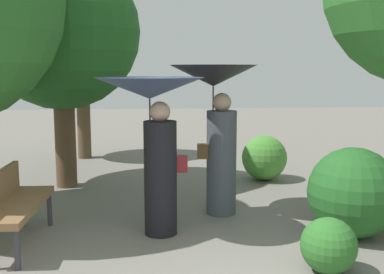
{
  "coord_description": "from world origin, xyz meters",
  "views": [
    {
      "loc": [
        -0.56,
        -3.49,
        1.98
      ],
      "look_at": [
        0.0,
        2.53,
        1.1
      ],
      "focal_mm": 44.32,
      "sensor_mm": 36.0,
      "label": 1
    }
  ],
  "objects_px": {
    "tree_near_left": "(81,50)",
    "tree_mid_left": "(61,17)",
    "park_bench": "(11,201)",
    "person_left": "(154,120)",
    "person_right": "(216,109)"
  },
  "relations": [
    {
      "from": "park_bench",
      "to": "person_left",
      "type": "bearing_deg",
      "value": -80.05
    },
    {
      "from": "tree_mid_left",
      "to": "person_right",
      "type": "bearing_deg",
      "value": -37.36
    },
    {
      "from": "person_right",
      "to": "tree_mid_left",
      "type": "relative_size",
      "value": 0.47
    },
    {
      "from": "park_bench",
      "to": "tree_near_left",
      "type": "xyz_separation_m",
      "value": [
        0.12,
        5.3,
        1.87
      ]
    },
    {
      "from": "person_right",
      "to": "tree_mid_left",
      "type": "bearing_deg",
      "value": 45.63
    },
    {
      "from": "person_right",
      "to": "tree_mid_left",
      "type": "distance_m",
      "value": 3.2
    },
    {
      "from": "tree_near_left",
      "to": "tree_mid_left",
      "type": "bearing_deg",
      "value": -89.25
    },
    {
      "from": "tree_near_left",
      "to": "tree_mid_left",
      "type": "height_order",
      "value": "tree_mid_left"
    },
    {
      "from": "tree_near_left",
      "to": "tree_mid_left",
      "type": "relative_size",
      "value": 0.83
    },
    {
      "from": "park_bench",
      "to": "tree_near_left",
      "type": "bearing_deg",
      "value": 0.69
    },
    {
      "from": "person_left",
      "to": "tree_near_left",
      "type": "bearing_deg",
      "value": 9.3
    },
    {
      "from": "person_right",
      "to": "tree_near_left",
      "type": "bearing_deg",
      "value": 21.25
    },
    {
      "from": "person_right",
      "to": "park_bench",
      "type": "xyz_separation_m",
      "value": [
        -2.45,
        -0.96,
        -0.93
      ]
    },
    {
      "from": "person_left",
      "to": "person_right",
      "type": "xyz_separation_m",
      "value": [
        0.85,
        0.74,
        0.05
      ]
    },
    {
      "from": "person_right",
      "to": "tree_mid_left",
      "type": "height_order",
      "value": "tree_mid_left"
    }
  ]
}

